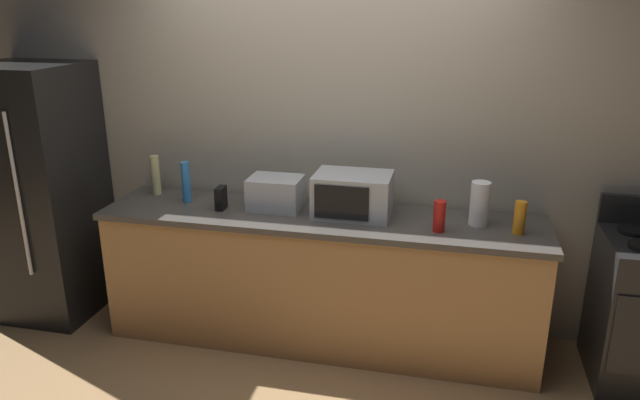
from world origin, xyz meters
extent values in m
plane|color=#A87F51|center=(0.00, 0.00, 0.00)|extent=(8.00, 8.00, 0.00)
cube|color=#B2A893|center=(0.00, 0.81, 1.35)|extent=(6.40, 0.10, 2.70)
cube|color=#B27F4C|center=(0.00, 0.40, 0.43)|extent=(2.80, 0.60, 0.86)
cube|color=#47423D|center=(0.00, 0.40, 0.88)|extent=(2.84, 0.64, 0.04)
cube|color=black|center=(-2.05, 0.40, 0.90)|extent=(0.72, 0.70, 1.80)
cylinder|color=silver|center=(-1.91, 0.03, 1.00)|extent=(0.02, 0.02, 1.10)
cylinder|color=black|center=(1.87, 0.52, 0.91)|extent=(0.18, 0.18, 0.02)
cube|color=#B7BABF|center=(0.20, 0.45, 1.04)|extent=(0.48, 0.34, 0.27)
cube|color=black|center=(0.16, 0.28, 1.04)|extent=(0.34, 0.01, 0.21)
cube|color=#B7BABF|center=(-0.31, 0.46, 1.01)|extent=(0.34, 0.26, 0.21)
cylinder|color=white|center=(0.98, 0.45, 1.04)|extent=(0.12, 0.12, 0.27)
cube|color=black|center=(-0.66, 0.37, 0.98)|extent=(0.05, 0.11, 0.15)
cylinder|color=red|center=(0.75, 0.28, 0.99)|extent=(0.07, 0.07, 0.19)
cylinder|color=orange|center=(1.20, 0.35, 1.00)|extent=(0.07, 0.07, 0.20)
cylinder|color=beige|center=(-1.22, 0.56, 1.04)|extent=(0.06, 0.06, 0.28)
cylinder|color=#338CE5|center=(-0.94, 0.46, 1.04)|extent=(0.06, 0.06, 0.28)
camera|label=1|loc=(0.80, -3.06, 2.20)|focal=33.33mm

